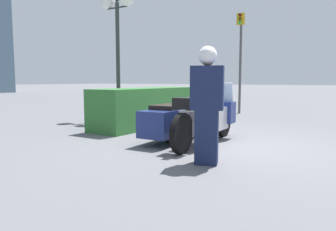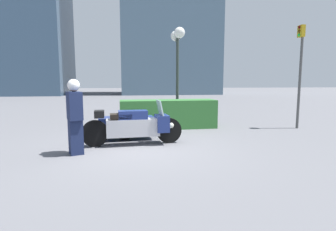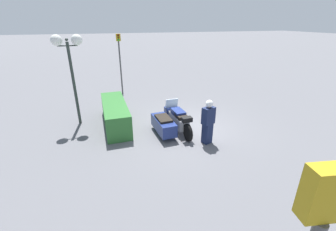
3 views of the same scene
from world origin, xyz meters
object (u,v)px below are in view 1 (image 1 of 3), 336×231
(police_motorcycle, at_px, (189,118))
(officer_rider, at_px, (207,103))
(hedge_bush_curbside, at_px, (146,107))
(traffic_light_near, at_px, (240,49))
(twin_lamp_post, at_px, (117,15))

(police_motorcycle, relative_size, officer_rider, 1.54)
(hedge_bush_curbside, bearing_deg, police_motorcycle, -122.83)
(police_motorcycle, xyz_separation_m, traffic_light_near, (5.89, 1.21, 1.87))
(twin_lamp_post, bearing_deg, traffic_light_near, -31.78)
(officer_rider, bearing_deg, traffic_light_near, 177.21)
(police_motorcycle, bearing_deg, twin_lamp_post, 58.13)
(police_motorcycle, bearing_deg, traffic_light_near, 8.71)
(officer_rider, distance_m, traffic_light_near, 7.71)
(hedge_bush_curbside, height_order, traffic_light_near, traffic_light_near)
(twin_lamp_post, bearing_deg, hedge_bush_curbside, -113.30)
(police_motorcycle, relative_size, traffic_light_near, 0.73)
(officer_rider, height_order, traffic_light_near, traffic_light_near)
(hedge_bush_curbside, relative_size, traffic_light_near, 0.95)
(police_motorcycle, distance_m, hedge_bush_curbside, 2.48)
(police_motorcycle, height_order, twin_lamp_post, twin_lamp_post)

